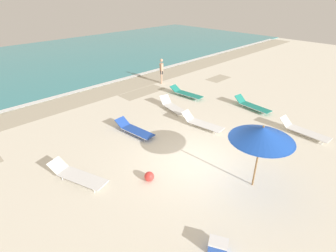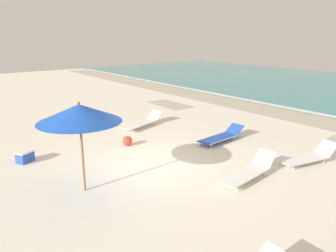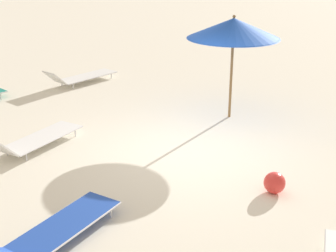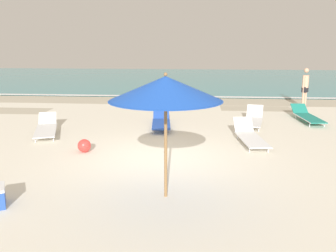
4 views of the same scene
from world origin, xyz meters
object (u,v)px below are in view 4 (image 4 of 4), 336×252
(sun_lounger_near_water_right, at_px, (307,116))
(sun_lounger_mid_beach_pair_a, at_px, (46,128))
(sun_lounger_under_umbrella, at_px, (250,136))
(beachgoer_wading_adult, at_px, (305,85))
(beach_ball, at_px, (84,146))
(sun_lounger_mid_beach_pair_b, at_px, (161,122))
(sun_lounger_mid_beach_solo, at_px, (253,119))
(beach_umbrella, at_px, (166,89))

(sun_lounger_near_water_right, bearing_deg, sun_lounger_mid_beach_pair_a, -167.80)
(sun_lounger_under_umbrella, relative_size, beachgoer_wading_adult, 1.27)
(sun_lounger_near_water_right, height_order, beach_ball, sun_lounger_near_water_right)
(sun_lounger_near_water_right, distance_m, sun_lounger_mid_beach_pair_b, 5.50)
(sun_lounger_mid_beach_pair_b, relative_size, beachgoer_wading_adult, 1.26)
(sun_lounger_under_umbrella, bearing_deg, sun_lounger_near_water_right, 45.30)
(beachgoer_wading_adult, bearing_deg, sun_lounger_mid_beach_solo, 6.66)
(sun_lounger_mid_beach_solo, bearing_deg, sun_lounger_near_water_right, 34.61)
(sun_lounger_mid_beach_pair_b, bearing_deg, sun_lounger_mid_beach_pair_a, -166.41)
(sun_lounger_under_umbrella, distance_m, beach_ball, 4.72)
(sun_lounger_mid_beach_pair_b, bearing_deg, beachgoer_wading_adult, 30.93)
(sun_lounger_mid_beach_solo, height_order, beachgoer_wading_adult, beachgoer_wading_adult)
(beach_umbrella, distance_m, sun_lounger_near_water_right, 8.83)
(sun_lounger_mid_beach_solo, xyz_separation_m, sun_lounger_mid_beach_pair_a, (-6.77, -1.83, -0.01))
(beach_umbrella, distance_m, sun_lounger_mid_beach_pair_b, 6.15)
(sun_lounger_under_umbrella, xyz_separation_m, beachgoer_wading_adult, (3.17, 6.25, 0.79))
(sun_lounger_mid_beach_solo, relative_size, sun_lounger_mid_beach_pair_a, 0.89)
(sun_lounger_mid_beach_solo, height_order, sun_lounger_mid_beach_pair_b, sun_lounger_mid_beach_solo)
(beach_umbrella, height_order, beach_ball, beach_umbrella)
(sun_lounger_mid_beach_pair_a, distance_m, beach_ball, 2.58)
(sun_lounger_mid_beach_solo, distance_m, sun_lounger_mid_beach_pair_a, 7.01)
(sun_lounger_mid_beach_pair_a, distance_m, sun_lounger_mid_beach_pair_b, 3.78)
(sun_lounger_under_umbrella, distance_m, sun_lounger_mid_beach_solo, 2.44)
(sun_lounger_mid_beach_pair_b, bearing_deg, beach_ball, -125.32)
(sun_lounger_mid_beach_pair_a, bearing_deg, beach_umbrella, -66.15)
(beach_umbrella, relative_size, sun_lounger_near_water_right, 1.02)
(sun_lounger_under_umbrella, relative_size, beach_ball, 6.28)
(sun_lounger_mid_beach_pair_a, bearing_deg, sun_lounger_mid_beach_solo, -3.92)
(sun_lounger_near_water_right, relative_size, sun_lounger_mid_beach_pair_a, 0.97)
(sun_lounger_mid_beach_solo, bearing_deg, sun_lounger_under_umbrella, -87.77)
(beach_umbrella, height_order, beachgoer_wading_adult, beach_umbrella)
(sun_lounger_near_water_right, bearing_deg, sun_lounger_mid_beach_pair_b, -169.36)
(beachgoer_wading_adult, distance_m, beach_ball, 10.80)
(beach_umbrella, relative_size, sun_lounger_mid_beach_pair_a, 0.98)
(sun_lounger_under_umbrella, bearing_deg, sun_lounger_mid_beach_pair_b, 139.48)
(beach_ball, bearing_deg, sun_lounger_under_umbrella, 15.51)
(beachgoer_wading_adult, bearing_deg, sun_lounger_mid_beach_pair_b, -11.06)
(sun_lounger_near_water_right, distance_m, beach_ball, 8.40)
(sun_lounger_under_umbrella, xyz_separation_m, sun_lounger_mid_beach_solo, (0.41, 2.41, 0.00))
(sun_lounger_near_water_right, relative_size, beachgoer_wading_adult, 1.32)
(sun_lounger_under_umbrella, height_order, beachgoer_wading_adult, beachgoer_wading_adult)
(beach_umbrella, xyz_separation_m, sun_lounger_mid_beach_solo, (2.52, 6.40, -1.86))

